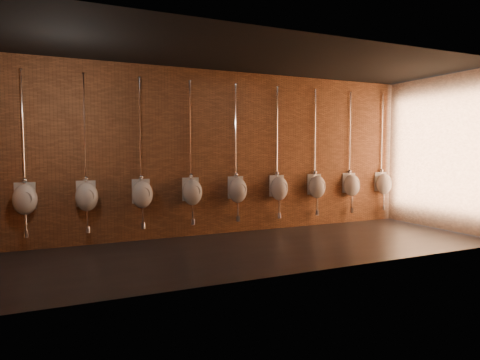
% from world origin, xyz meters
% --- Properties ---
extents(ground, '(8.50, 8.50, 0.00)m').
position_xyz_m(ground, '(0.00, 0.00, 0.00)').
color(ground, black).
rests_on(ground, ground).
extents(room_shell, '(8.54, 3.04, 3.22)m').
position_xyz_m(room_shell, '(0.00, 0.00, 2.01)').
color(room_shell, black).
rests_on(room_shell, ground).
extents(urinal_1, '(0.41, 0.37, 2.72)m').
position_xyz_m(urinal_1, '(-3.60, 1.37, 0.88)').
color(urinal_1, silver).
rests_on(urinal_1, ground).
extents(urinal_2, '(0.41, 0.37, 2.72)m').
position_xyz_m(urinal_2, '(-2.65, 1.37, 0.88)').
color(urinal_2, silver).
rests_on(urinal_2, ground).
extents(urinal_3, '(0.41, 0.37, 2.72)m').
position_xyz_m(urinal_3, '(-1.71, 1.37, 0.88)').
color(urinal_3, silver).
rests_on(urinal_3, ground).
extents(urinal_4, '(0.41, 0.37, 2.72)m').
position_xyz_m(urinal_4, '(-0.77, 1.37, 0.88)').
color(urinal_4, silver).
rests_on(urinal_4, ground).
extents(urinal_5, '(0.41, 0.37, 2.72)m').
position_xyz_m(urinal_5, '(0.18, 1.37, 0.88)').
color(urinal_5, silver).
rests_on(urinal_5, ground).
extents(urinal_6, '(0.41, 0.37, 2.72)m').
position_xyz_m(urinal_6, '(1.12, 1.37, 0.88)').
color(urinal_6, silver).
rests_on(urinal_6, ground).
extents(urinal_7, '(0.41, 0.37, 2.72)m').
position_xyz_m(urinal_7, '(2.06, 1.37, 0.88)').
color(urinal_7, silver).
rests_on(urinal_7, ground).
extents(urinal_8, '(0.41, 0.37, 2.72)m').
position_xyz_m(urinal_8, '(3.01, 1.37, 0.88)').
color(urinal_8, silver).
rests_on(urinal_8, ground).
extents(urinal_9, '(0.41, 0.37, 2.72)m').
position_xyz_m(urinal_9, '(3.95, 1.37, 0.88)').
color(urinal_9, silver).
rests_on(urinal_9, ground).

